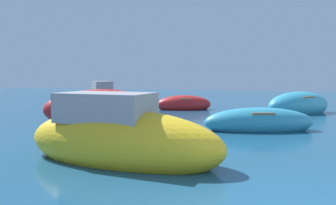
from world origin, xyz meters
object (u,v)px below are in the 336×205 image
moored_boat_4 (259,122)px  moored_boat_7 (102,99)px  moored_boat_6 (184,104)px  moored_boat_9 (299,105)px  moored_boat_3 (119,139)px  moored_boat_1 (101,108)px

moored_boat_4 → moored_boat_7: size_ratio=1.17×
moored_boat_6 → moored_boat_9: size_ratio=0.85×
moored_boat_3 → moored_boat_9: moored_boat_3 is taller
moored_boat_6 → moored_boat_4: bearing=-77.6°
moored_boat_1 → moored_boat_4: 7.48m
moored_boat_4 → moored_boat_6: moored_boat_4 is taller
moored_boat_1 → moored_boat_7: (-2.68, 5.11, -0.00)m
moored_boat_4 → moored_boat_9: 6.78m
moored_boat_1 → moored_boat_4: bearing=-42.6°
moored_boat_1 → moored_boat_6: (2.79, 5.37, -0.20)m
moored_boat_3 → moored_boat_9: (5.21, 12.13, -0.13)m
moored_boat_1 → moored_boat_4: (7.39, -1.14, -0.20)m
moored_boat_1 → moored_boat_6: size_ratio=1.53×
moored_boat_9 → moored_boat_6: bearing=-42.9°
moored_boat_1 → moored_boat_7: size_ratio=1.45×
moored_boat_6 → moored_boat_7: 5.48m
moored_boat_4 → moored_boat_3: bearing=41.2°
moored_boat_4 → moored_boat_9: (1.99, 6.48, 0.11)m
moored_boat_3 → moored_boat_9: 13.20m
moored_boat_1 → moored_boat_9: 10.79m
moored_boat_3 → moored_boat_6: moored_boat_3 is taller
moored_boat_7 → moored_boat_1: bearing=166.8°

